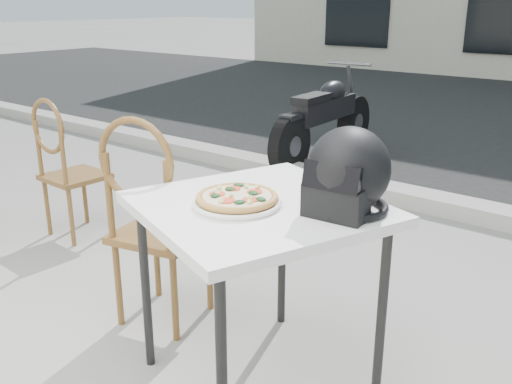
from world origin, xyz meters
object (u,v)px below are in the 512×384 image
Objects in this scene: cafe_chair_side at (64,161)px; cafe_chair_main at (152,212)px; pizza at (237,197)px; plate at (237,203)px; motorcycle at (325,120)px; helmet at (347,175)px; cafe_table_main at (258,221)px.

cafe_chair_main is at bearing 165.78° from cafe_chair_side.
cafe_chair_main is at bearing 169.85° from pizza.
plate is 3.60m from motorcycle.
cafe_chair_main reaches higher than pizza.
helmet reaches higher than plate.
plate is 0.99× the size of pizza.
motorcycle is at bearing 116.70° from pizza.
helmet is 1.02m from cafe_chair_main.
cafe_table_main is 0.13m from pizza.
pizza is 0.21× the size of motorcycle.
pizza reaches higher than plate.
cafe_chair_main reaches higher than plate.
motorcycle is at bearing 117.85° from cafe_table_main.
cafe_chair_main is 0.57× the size of motorcycle.
cafe_table_main is at bearing -65.61° from motorcycle.
cafe_chair_side is 0.51× the size of motorcycle.
plate is 0.40× the size of cafe_chair_side.
plate is 0.02m from pizza.
helmet is at bearing 30.55° from plate.
cafe_table_main is 0.58× the size of motorcycle.
cafe_chair_main is (-0.66, 0.04, -0.13)m from cafe_table_main.
cafe_chair_main is 1.11× the size of cafe_chair_side.
cafe_table_main is 1.13× the size of cafe_chair_side.
helmet is (0.34, 0.20, 0.10)m from pizza.
motorcycle is (-1.65, 3.13, -0.31)m from cafe_table_main.
helmet is 0.35× the size of cafe_chair_side.
pizza is at bearing -66.76° from motorcycle.
helmet is 0.32× the size of cafe_chair_main.
motorcycle is at bearing -85.49° from cafe_chair_main.
cafe_chair_side is (-1.88, 0.48, -0.27)m from plate.
cafe_chair_main is at bearing -75.59° from motorcycle.
helmet is (0.34, 0.20, 0.13)m from plate.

